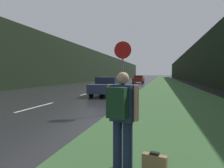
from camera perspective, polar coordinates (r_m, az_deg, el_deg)
name	(u,v)px	position (r m, az deg, el deg)	size (l,w,h in m)	color
grass_verge	(166,82)	(40.13, 15.20, 0.44)	(6.00, 240.00, 0.02)	#33562D
lane_stripe_b	(36,107)	(10.45, -20.79, -6.13)	(0.12, 3.00, 0.01)	silver
lane_stripe_c	(88,93)	(16.65, -6.96, -2.70)	(0.12, 3.00, 0.01)	silver
lane_stripe_d	(109,88)	(23.30, -0.84, -1.11)	(0.12, 3.00, 0.01)	silver
lane_stripe_e	(121,85)	(30.11, 2.54, -0.23)	(0.12, 3.00, 0.01)	silver
treeline_far_side	(99,67)	(52.54, -3.63, 4.89)	(2.00, 140.00, 7.03)	black
treeline_near_side	(192,65)	(50.61, 21.82, 4.93)	(2.00, 140.00, 7.30)	black
stop_sign	(123,69)	(8.28, 3.06, 4.43)	(0.72, 0.07, 2.95)	slate
hitchhiker_with_backpack	(122,115)	(3.27, 2.80, -8.77)	(0.55, 0.47, 1.63)	#1E2847
suitcase	(155,165)	(3.42, 12.06, -21.71)	(0.40, 0.20, 0.38)	olive
car_passing_near	(107,86)	(15.20, -1.30, -0.60)	(1.86, 4.24, 1.38)	#2D3856
car_passing_far	(139,79)	(36.41, 7.59, 1.39)	(1.84, 4.46, 1.39)	maroon
car_oncoming	(122,78)	(41.57, 2.99, 1.64)	(1.85, 4.54, 1.49)	#BCBCBC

